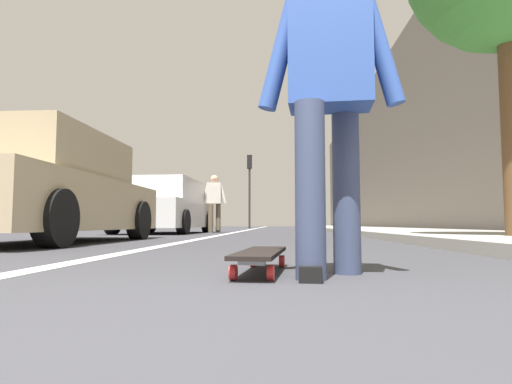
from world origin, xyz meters
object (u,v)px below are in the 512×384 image
Objects in this scene: pedestrian_distant at (214,200)px; parked_car_mid at (164,208)px; parked_car_near at (48,191)px; skater_person at (329,85)px; skateboard at (261,255)px; traffic_light at (250,178)px.

parked_car_mid is at bearing 131.31° from pedestrian_distant.
skater_person is at bearing -136.21° from parked_car_near.
parked_car_near is (3.39, 3.05, 0.61)m from skateboard.
parked_car_near is at bearing -179.91° from parked_car_mid.
pedestrian_distant is (10.51, 2.19, 0.04)m from skater_person.
skater_person is at bearing -113.28° from skateboard.
skateboard is 9.80m from parked_car_mid.
parked_car_mid is (5.90, 0.01, -0.01)m from parked_car_near.
skateboard is 0.50× the size of pedestrian_distant.
pedestrian_distant reaches higher than parked_car_near.
pedestrian_distant is (6.97, -1.21, 0.28)m from parked_car_near.
skater_person reaches higher than parked_car_near.
skater_person reaches higher than parked_car_mid.
traffic_light reaches higher than skater_person.
parked_car_near is 2.42× the size of pedestrian_distant.
skateboard is at bearing 66.72° from skater_person.
parked_car_near is at bearing 43.79° from skater_person.
skater_person is 4.91m from parked_car_near.
parked_car_near is at bearing 41.95° from skateboard.
traffic_light reaches higher than parked_car_mid.
skateboard is 0.21× the size of parked_car_near.
traffic_light is (22.45, 1.65, 2.87)m from skateboard.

